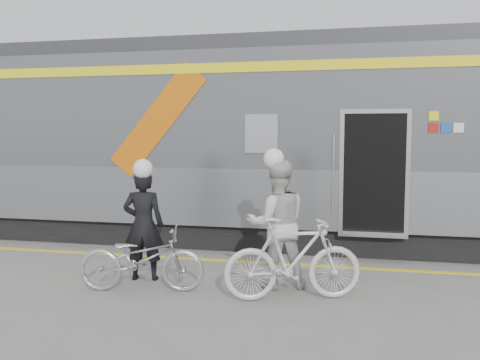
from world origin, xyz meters
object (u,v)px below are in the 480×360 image
(woman, at_px, (277,224))
(bicycle_right, at_px, (293,259))
(man, at_px, (143,225))
(bicycle_left, at_px, (142,259))

(woman, xyz_separation_m, bicycle_right, (0.30, -0.55, -0.37))
(woman, relative_size, bicycle_right, 0.99)
(woman, height_order, bicycle_right, woman)
(man, xyz_separation_m, bicycle_left, (0.20, -0.55, -0.38))
(bicycle_left, height_order, woman, woman)
(man, bearing_deg, woman, 171.04)
(man, height_order, bicycle_left, man)
(bicycle_left, distance_m, bicycle_right, 2.17)
(bicycle_left, bearing_deg, bicycle_right, -99.05)
(bicycle_left, bearing_deg, woman, -82.49)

